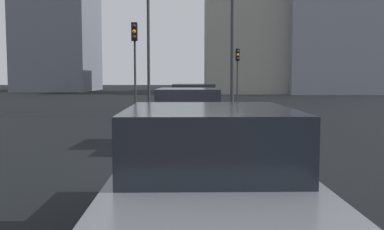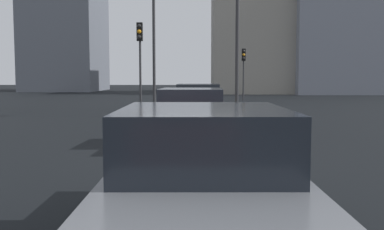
# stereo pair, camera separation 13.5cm
# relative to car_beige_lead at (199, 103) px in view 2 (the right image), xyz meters

# --- Properties ---
(ground_plane) EXTENTS (160.00, 160.00, 0.20)m
(ground_plane) POSITION_rel_car_beige_lead_xyz_m (-7.68, 0.14, -0.83)
(ground_plane) COLOR black
(car_beige_lead) EXTENTS (4.68, 2.14, 1.50)m
(car_beige_lead) POSITION_rel_car_beige_lead_xyz_m (0.00, 0.00, 0.00)
(car_beige_lead) COLOR tan
(car_beige_lead) RESTS_ON ground_plane
(car_maroon_second) EXTENTS (4.36, 2.17, 1.49)m
(car_maroon_second) POSITION_rel_car_beige_lead_xyz_m (-6.03, 0.17, -0.01)
(car_maroon_second) COLOR #510F16
(car_maroon_second) RESTS_ON ground_plane
(car_grey_third) EXTENTS (4.54, 2.14, 1.50)m
(car_grey_third) POSITION_rel_car_beige_lead_xyz_m (-13.46, -0.06, -0.00)
(car_grey_third) COLOR slate
(car_grey_third) RESTS_ON ground_plane
(traffic_light_near_left) EXTENTS (0.32, 0.28, 3.81)m
(traffic_light_near_left) POSITION_rel_car_beige_lead_xyz_m (15.45, -3.30, 2.02)
(traffic_light_near_left) COLOR #2D2D30
(traffic_light_near_left) RESTS_ON ground_plane
(traffic_light_near_right) EXTENTS (0.32, 0.30, 4.43)m
(traffic_light_near_right) POSITION_rel_car_beige_lead_xyz_m (4.36, 2.91, 2.45)
(traffic_light_near_right) COLOR #2D2D30
(traffic_light_near_right) RESTS_ON ground_plane
(street_lamp_kerbside) EXTENTS (0.56, 0.36, 7.34)m
(street_lamp_kerbside) POSITION_rel_car_beige_lead_xyz_m (2.08, -1.70, 3.59)
(street_lamp_kerbside) COLOR #2D2D30
(street_lamp_kerbside) RESTS_ON ground_plane
(street_lamp_far) EXTENTS (0.56, 0.36, 6.28)m
(street_lamp_far) POSITION_rel_car_beige_lead_xyz_m (6.80, 2.46, 3.04)
(street_lamp_far) COLOR #2D2D30
(street_lamp_far) RESTS_ON ground_plane
(building_facade_left) EXTENTS (15.34, 9.04, 11.53)m
(building_facade_left) POSITION_rel_car_beige_lead_xyz_m (32.17, -13.86, 5.04)
(building_facade_left) COLOR gray
(building_facade_left) RESTS_ON ground_plane
(building_facade_center) EXTENTS (10.00, 8.84, 11.59)m
(building_facade_center) POSITION_rel_car_beige_lead_xyz_m (30.86, -5.86, 5.06)
(building_facade_center) COLOR gray
(building_facade_center) RESTS_ON ground_plane
(building_facade_right) EXTENTS (10.99, 8.28, 15.57)m
(building_facade_right) POSITION_rel_car_beige_lead_xyz_m (37.14, 16.14, 7.05)
(building_facade_right) COLOR slate
(building_facade_right) RESTS_ON ground_plane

